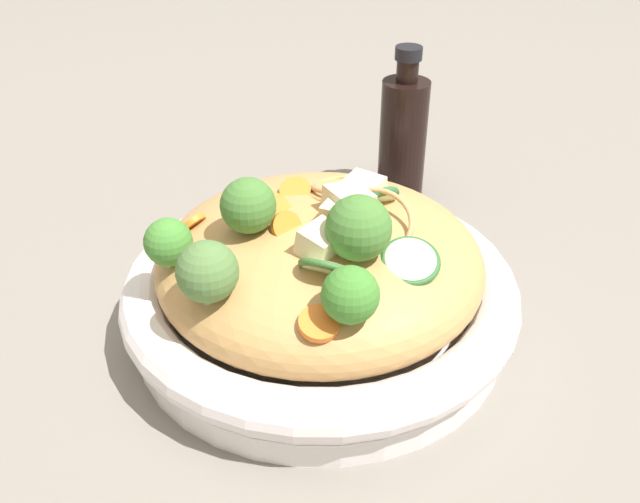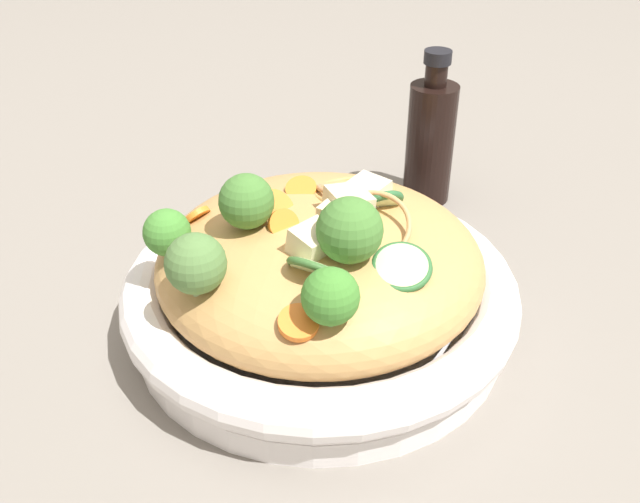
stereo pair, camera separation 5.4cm
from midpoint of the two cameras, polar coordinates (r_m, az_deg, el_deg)
The scene contains 8 objects.
ground_plane at distance 0.59m, azimuth -2.67°, elevation -6.04°, with size 3.00×3.00×0.00m, color slate.
serving_bowl at distance 0.57m, azimuth -2.74°, elevation -3.77°, with size 0.31×0.31×0.06m.
noodle_heap at distance 0.55m, azimuth -2.81°, elevation -0.81°, with size 0.25×0.25×0.10m.
broccoli_florets at distance 0.48m, azimuth -6.87°, elevation 0.35°, with size 0.17×0.17×0.07m.
carrot_coins at distance 0.51m, azimuth -6.63°, elevation 1.40°, with size 0.18×0.11×0.04m.
zucchini_slices at distance 0.50m, azimuth 0.99°, elevation 0.64°, with size 0.12×0.12×0.04m.
chicken_chunks at distance 0.52m, azimuth -0.92°, elevation 3.02°, with size 0.09×0.10×0.03m.
soy_sauce_bottle at distance 0.75m, azimuth 4.65°, elevation 9.33°, with size 0.05×0.05×0.16m.
Camera 1 is at (-0.40, 0.21, 0.37)m, focal length 39.66 mm.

